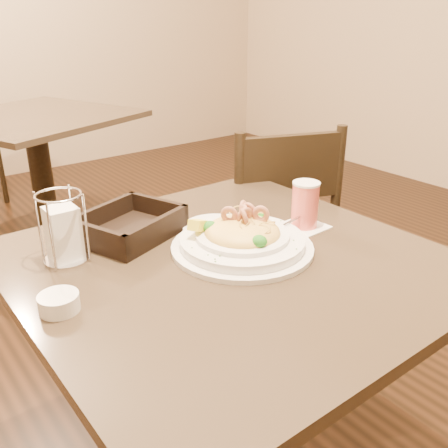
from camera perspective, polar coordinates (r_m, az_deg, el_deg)
main_table at (r=1.26m, az=0.57°, el=-13.94°), size 0.90×0.90×0.77m
background_table at (r=2.96m, az=-20.38°, el=6.96°), size 1.16×1.16×0.77m
dining_chair_near at (r=1.90m, az=5.54°, el=-1.24°), size 0.54×0.54×0.93m
pasta_bowl at (r=1.16m, az=2.09°, el=-1.61°), size 0.37×0.33×0.11m
drink_glass at (r=1.29m, az=9.24°, el=2.15°), size 0.11×0.11×0.12m
bread_basket at (r=1.25m, az=-10.71°, el=-0.40°), size 0.28×0.26×0.06m
napkin_caddy at (r=1.15m, az=-17.89°, el=-0.89°), size 0.10×0.10×0.16m
side_plate at (r=1.27m, az=-1.03°, el=-0.41°), size 0.19×0.19×0.01m
butter_ramekin at (r=0.99m, az=-18.35°, el=-8.54°), size 0.09×0.09×0.03m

